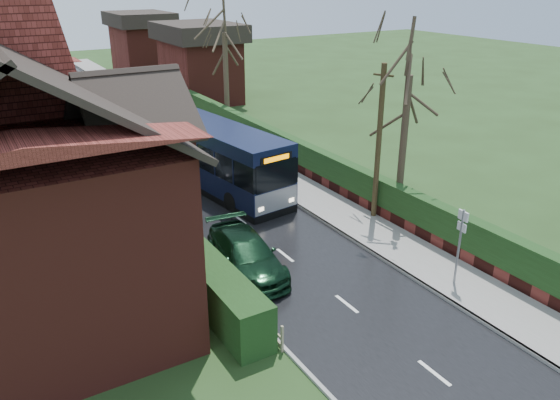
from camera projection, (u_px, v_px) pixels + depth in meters
ground at (314, 278)px, 19.96m from camera, size 140.00×140.00×0.00m
road at (204, 191)px, 27.88m from camera, size 6.00×100.00×0.02m
pavement at (275, 176)px, 29.86m from camera, size 2.50×100.00×0.14m
kerb_right at (256, 179)px, 29.30m from camera, size 0.12×100.00×0.14m
kerb_left at (146, 202)px, 26.42m from camera, size 0.12×100.00×0.10m
front_hedge at (163, 231)px, 21.76m from camera, size 1.20×16.00×1.60m
picket_fence at (181, 235)px, 22.25m from camera, size 0.10×16.00×0.90m
right_wall_hedge at (299, 155)px, 30.23m from camera, size 0.60×50.00×1.80m
brick_house at (15, 169)px, 17.92m from camera, size 9.30×14.60×10.30m
bus at (212, 155)px, 28.10m from camera, size 3.89×11.16×3.32m
car_silver at (142, 181)px, 27.12m from camera, size 2.48×4.71×1.53m
car_green at (246, 254)px, 20.18m from camera, size 2.55×5.04×1.40m
car_distant at (96, 81)px, 52.60m from camera, size 2.94×4.31×1.34m
bus_stop_sign at (460, 237)px, 18.72m from camera, size 0.12×0.45×2.96m
telegraph_pole at (379, 144)px, 23.51m from camera, size 0.44×0.85×6.94m
tree_right_near at (410, 64)px, 22.14m from camera, size 4.28×4.28×9.24m
tree_right_far at (224, 26)px, 36.32m from camera, size 4.90×4.90×9.47m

